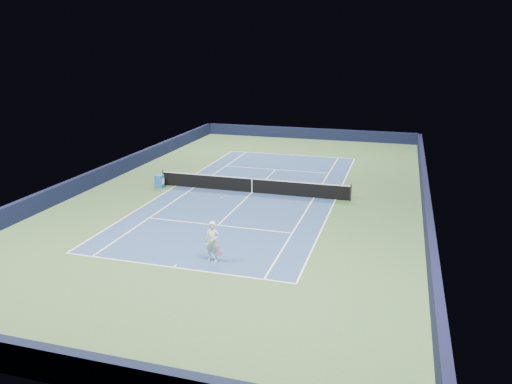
# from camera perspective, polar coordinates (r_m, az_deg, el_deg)

# --- Properties ---
(ground) EXTENTS (40.00, 40.00, 0.00)m
(ground) POSITION_cam_1_polar(r_m,az_deg,el_deg) (32.78, -0.46, -0.06)
(ground) COLOR #36532D
(ground) RESTS_ON ground
(wall_far) EXTENTS (22.00, 0.35, 1.10)m
(wall_far) POSITION_cam_1_polar(r_m,az_deg,el_deg) (51.46, 5.99, 6.67)
(wall_far) COLOR black
(wall_far) RESTS_ON ground
(wall_near) EXTENTS (22.00, 0.35, 1.10)m
(wall_near) POSITION_cam_1_polar(r_m,az_deg,el_deg) (16.34, -22.12, -17.78)
(wall_near) COLOR black
(wall_near) RESTS_ON ground
(wall_right) EXTENTS (0.35, 40.00, 1.10)m
(wall_right) POSITION_cam_1_polar(r_m,az_deg,el_deg) (31.38, 18.82, -0.71)
(wall_right) COLOR black
(wall_right) RESTS_ON ground
(wall_left) EXTENTS (0.35, 40.00, 1.10)m
(wall_left) POSITION_cam_1_polar(r_m,az_deg,el_deg) (37.14, -16.67, 2.12)
(wall_left) COLOR black
(wall_left) RESTS_ON ground
(court_surface) EXTENTS (10.97, 23.77, 0.01)m
(court_surface) POSITION_cam_1_polar(r_m,az_deg,el_deg) (32.78, -0.46, -0.05)
(court_surface) COLOR navy
(court_surface) RESTS_ON ground
(baseline_far) EXTENTS (10.97, 0.08, 0.00)m
(baseline_far) POSITION_cam_1_polar(r_m,az_deg,el_deg) (43.93, 4.05, 4.26)
(baseline_far) COLOR white
(baseline_far) RESTS_ON ground
(baseline_near) EXTENTS (10.97, 0.08, 0.00)m
(baseline_near) POSITION_cam_1_polar(r_m,az_deg,el_deg) (22.41, -9.40, -8.50)
(baseline_near) COLOR white
(baseline_near) RESTS_ON ground
(sideline_doubles_right) EXTENTS (0.08, 23.77, 0.00)m
(sideline_doubles_right) POSITION_cam_1_polar(r_m,az_deg,el_deg) (31.70, 9.08, -0.85)
(sideline_doubles_right) COLOR white
(sideline_doubles_right) RESTS_ON ground
(sideline_doubles_left) EXTENTS (0.08, 23.77, 0.00)m
(sideline_doubles_left) POSITION_cam_1_polar(r_m,az_deg,el_deg) (34.71, -9.16, 0.70)
(sideline_doubles_left) COLOR white
(sideline_doubles_left) RESTS_ON ground
(sideline_singles_right) EXTENTS (0.08, 23.77, 0.00)m
(sideline_singles_right) POSITION_cam_1_polar(r_m,az_deg,el_deg) (31.88, 6.64, -0.65)
(sideline_singles_right) COLOR white
(sideline_singles_right) RESTS_ON ground
(sideline_singles_left) EXTENTS (0.08, 23.77, 0.00)m
(sideline_singles_left) POSITION_cam_1_polar(r_m,az_deg,el_deg) (34.15, -7.08, 0.52)
(sideline_singles_left) COLOR white
(sideline_singles_left) RESTS_ON ground
(service_line_far) EXTENTS (8.23, 0.08, 0.00)m
(service_line_far) POSITION_cam_1_polar(r_m,az_deg,el_deg) (38.73, 2.29, 2.58)
(service_line_far) COLOR white
(service_line_far) RESTS_ON ground
(service_line_near) EXTENTS (8.23, 0.08, 0.00)m
(service_line_near) POSITION_cam_1_polar(r_m,az_deg,el_deg) (27.04, -4.40, -3.81)
(service_line_near) COLOR white
(service_line_near) RESTS_ON ground
(center_service_line) EXTENTS (0.08, 12.80, 0.00)m
(center_service_line) POSITION_cam_1_polar(r_m,az_deg,el_deg) (32.78, -0.46, -0.04)
(center_service_line) COLOR white
(center_service_line) RESTS_ON ground
(center_mark_far) EXTENTS (0.08, 0.30, 0.00)m
(center_mark_far) POSITION_cam_1_polar(r_m,az_deg,el_deg) (43.78, 4.01, 4.22)
(center_mark_far) COLOR white
(center_mark_far) RESTS_ON ground
(center_mark_near) EXTENTS (0.08, 0.30, 0.00)m
(center_mark_near) POSITION_cam_1_polar(r_m,az_deg,el_deg) (22.53, -9.23, -8.35)
(center_mark_near) COLOR white
(center_mark_near) RESTS_ON ground
(tennis_net) EXTENTS (12.90, 0.10, 1.07)m
(tennis_net) POSITION_cam_1_polar(r_m,az_deg,el_deg) (32.64, -0.46, 0.79)
(tennis_net) COLOR black
(tennis_net) RESTS_ON ground
(sponsor_cube) EXTENTS (0.60, 0.51, 0.86)m
(sponsor_cube) POSITION_cam_1_polar(r_m,az_deg,el_deg) (34.48, -10.98, 1.22)
(sponsor_cube) COLOR #1E5DB4
(sponsor_cube) RESTS_ON ground
(tennis_player) EXTENTS (0.84, 1.28, 2.73)m
(tennis_player) POSITION_cam_1_polar(r_m,az_deg,el_deg) (22.46, -4.99, -5.68)
(tennis_player) COLOR silver
(tennis_player) RESTS_ON ground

